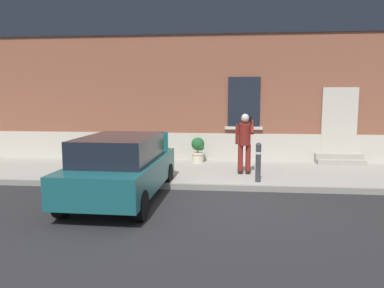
{
  "coord_description": "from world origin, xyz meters",
  "views": [
    {
      "loc": [
        0.5,
        -8.19,
        2.38
      ],
      "look_at": [
        -0.5,
        1.6,
        1.1
      ],
      "focal_mm": 34.18,
      "sensor_mm": 36.0,
      "label": 1
    }
  ],
  "objects_px": {
    "hatchback_car_teal": "(122,166)",
    "planter_olive": "(142,149)",
    "bollard_near_person": "(258,161)",
    "person_on_phone": "(245,140)",
    "bollard_far_left": "(92,158)",
    "planter_charcoal": "(89,148)",
    "planter_cream": "(198,149)"
  },
  "relations": [
    {
      "from": "bollard_far_left",
      "to": "bollard_near_person",
      "type": "bearing_deg",
      "value": 0.0
    },
    {
      "from": "bollard_near_person",
      "to": "bollard_far_left",
      "type": "bearing_deg",
      "value": 180.0
    },
    {
      "from": "bollard_near_person",
      "to": "planter_charcoal",
      "type": "distance_m",
      "value": 6.25
    },
    {
      "from": "bollard_far_left",
      "to": "planter_cream",
      "type": "xyz_separation_m",
      "value": [
        2.68,
        2.67,
        -0.11
      ]
    },
    {
      "from": "planter_charcoal",
      "to": "planter_olive",
      "type": "distance_m",
      "value": 1.92
    },
    {
      "from": "hatchback_car_teal",
      "to": "bollard_near_person",
      "type": "distance_m",
      "value": 3.54
    },
    {
      "from": "person_on_phone",
      "to": "planter_charcoal",
      "type": "height_order",
      "value": "person_on_phone"
    },
    {
      "from": "bollard_far_left",
      "to": "planter_charcoal",
      "type": "bearing_deg",
      "value": 113.32
    },
    {
      "from": "bollard_near_person",
      "to": "planter_olive",
      "type": "distance_m",
      "value": 4.5
    },
    {
      "from": "bollard_near_person",
      "to": "planter_olive",
      "type": "height_order",
      "value": "bollard_near_person"
    },
    {
      "from": "person_on_phone",
      "to": "planter_olive",
      "type": "height_order",
      "value": "person_on_phone"
    },
    {
      "from": "bollard_far_left",
      "to": "planter_olive",
      "type": "bearing_deg",
      "value": 73.14
    },
    {
      "from": "hatchback_car_teal",
      "to": "person_on_phone",
      "type": "relative_size",
      "value": 2.34
    },
    {
      "from": "bollard_far_left",
      "to": "planter_charcoal",
      "type": "relative_size",
      "value": 1.22
    },
    {
      "from": "hatchback_car_teal",
      "to": "planter_olive",
      "type": "height_order",
      "value": "hatchback_car_teal"
    },
    {
      "from": "bollard_far_left",
      "to": "person_on_phone",
      "type": "relative_size",
      "value": 0.6
    },
    {
      "from": "hatchback_car_teal",
      "to": "bollard_far_left",
      "type": "height_order",
      "value": "hatchback_car_teal"
    },
    {
      "from": "hatchback_car_teal",
      "to": "planter_olive",
      "type": "relative_size",
      "value": 4.76
    },
    {
      "from": "hatchback_car_teal",
      "to": "planter_charcoal",
      "type": "bearing_deg",
      "value": 120.26
    },
    {
      "from": "planter_charcoal",
      "to": "planter_olive",
      "type": "xyz_separation_m",
      "value": [
        1.92,
        -0.16,
        0.0
      ]
    },
    {
      "from": "planter_cream",
      "to": "person_on_phone",
      "type": "bearing_deg",
      "value": -49.19
    },
    {
      "from": "bollard_near_person",
      "to": "person_on_phone",
      "type": "relative_size",
      "value": 0.6
    },
    {
      "from": "hatchback_car_teal",
      "to": "person_on_phone",
      "type": "xyz_separation_m",
      "value": [
        2.89,
        2.44,
        0.36
      ]
    },
    {
      "from": "hatchback_car_teal",
      "to": "planter_charcoal",
      "type": "relative_size",
      "value": 4.76
    },
    {
      "from": "bollard_near_person",
      "to": "planter_charcoal",
      "type": "xyz_separation_m",
      "value": [
        -5.64,
        2.68,
        -0.11
      ]
    },
    {
      "from": "hatchback_car_teal",
      "to": "planter_charcoal",
      "type": "xyz_separation_m",
      "value": [
        -2.43,
        4.16,
        -0.18
      ]
    },
    {
      "from": "planter_cream",
      "to": "planter_charcoal",
      "type": "bearing_deg",
      "value": 179.93
    },
    {
      "from": "person_on_phone",
      "to": "hatchback_car_teal",
      "type": "bearing_deg",
      "value": -129.8
    },
    {
      "from": "hatchback_car_teal",
      "to": "planter_olive",
      "type": "bearing_deg",
      "value": 97.27
    },
    {
      "from": "planter_charcoal",
      "to": "planter_olive",
      "type": "bearing_deg",
      "value": -4.7
    },
    {
      "from": "hatchback_car_teal",
      "to": "bollard_far_left",
      "type": "xyz_separation_m",
      "value": [
        -1.27,
        1.48,
        -0.08
      ]
    },
    {
      "from": "planter_olive",
      "to": "person_on_phone",
      "type": "bearing_deg",
      "value": -24.73
    }
  ]
}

